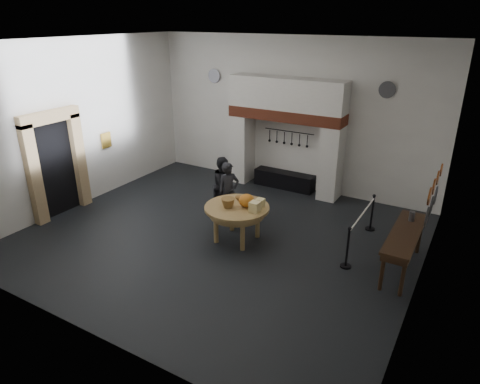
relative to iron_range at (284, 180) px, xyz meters
The scene contains 39 objects.
floor 3.73m from the iron_range, 90.00° to the right, with size 9.00×8.00×0.02m, color black.
ceiling 5.65m from the iron_range, 90.00° to the right, with size 9.00×8.00×0.02m, color silver.
wall_back 2.02m from the iron_range, 90.00° to the left, with size 9.00×0.02×4.50m, color silver.
wall_front 7.97m from the iron_range, 90.00° to the right, with size 9.00×0.02×4.50m, color silver.
wall_left 6.17m from the iron_range, 140.42° to the right, with size 0.02×8.00×4.50m, color silver.
wall_right 6.17m from the iron_range, 39.58° to the right, with size 0.02×8.00×4.50m, color silver.
chimney_pier_left 1.69m from the iron_range, behind, with size 0.55×0.70×2.15m, color silver.
chimney_pier_right 1.69m from the iron_range, ahead, with size 0.55×0.70×2.15m, color silver.
hearth_brick_band 2.06m from the iron_range, 90.00° to the right, with size 3.50×0.72×0.32m, color #9E442B.
chimney_hood 2.67m from the iron_range, 90.00° to the right, with size 3.50×0.70×0.90m, color silver.
iron_range is the anchor object (origin of this frame).
utensil_rail 1.51m from the iron_range, 90.00° to the left, with size 0.02×0.02×1.60m, color black.
door_recess 6.58m from the iron_range, 133.44° to the right, with size 0.04×1.10×2.50m, color black.
door_jamb_near 7.05m from the iron_range, 128.94° to the right, with size 0.22×0.30×2.60m, color tan.
door_jamb_far 6.04m from the iron_range, 137.45° to the right, with size 0.22×0.30×2.60m, color tan.
door_lintel 6.87m from the iron_range, 132.86° to the right, with size 0.22×1.70×0.30m, color tan.
wall_plaque 5.49m from the iron_range, 146.73° to the right, with size 0.05×0.34×0.44m, color gold.
work_table 3.72m from the iron_range, 83.02° to the right, with size 1.52×1.52×0.07m, color tan.
pumpkin 3.68m from the iron_range, 79.66° to the right, with size 0.36×0.36×0.31m, color orange.
cheese_block_big 3.88m from the iron_range, 75.62° to the right, with size 0.22×0.22×0.24m, color #EDD88D.
cheese_block_small 3.59m from the iron_range, 74.73° to the right, with size 0.18×0.18×0.20m, color #FFED98.
wicker_basket 3.87m from the iron_range, 85.53° to the right, with size 0.32×0.32×0.22m, color olive.
bread_loaf 3.38m from the iron_range, 84.00° to the right, with size 0.31×0.18×0.13m, color #9F6738.
visitor_near 2.88m from the iron_range, 95.91° to the right, with size 0.57×0.38×1.58m, color black.
visitor_far 2.57m from the iron_range, 105.96° to the right, with size 0.75×0.59×1.55m, color black.
side_table 5.14m from the iron_range, 36.52° to the right, with size 0.55×2.20×0.06m, color #352413.
pewter_jug 4.83m from the iron_range, 30.72° to the right, with size 0.12×0.12×0.22m, color #535359.
copper_pan_a 5.93m from the iron_range, 38.28° to the right, with size 0.34×0.34×0.03m, color #C6662D.
copper_pan_b 5.62m from the iron_range, 33.66° to the right, with size 0.32×0.32×0.03m, color #C6662D.
copper_pan_c 5.35m from the iron_range, 28.48° to the right, with size 0.30×0.30×0.03m, color #C6662D.
copper_pan_d 5.13m from the iron_range, 22.75° to the right, with size 0.28×0.28×0.03m, color #C6662D.
pewter_plate_left 5.69m from the iron_range, 36.66° to the right, with size 0.40×0.40×0.03m, color #4C4C51.
pewter_plate_mid 5.36m from the iron_range, 31.38° to the right, with size 0.40×0.40×0.03m, color #4C4C51.
pewter_plate_right 5.08m from the iron_range, 25.42° to the right, with size 0.40×0.40×0.03m, color #4C4C51.
pewter_plate_back_left 4.01m from the iron_range, behind, with size 0.44×0.44×0.03m, color #4C4C51.
pewter_plate_back_right 4.01m from the iron_range, ahead, with size 0.44×0.44×0.03m, color #4C4C51.
barrier_post_near 4.66m from the iron_range, 48.69° to the right, with size 0.05×0.05×0.90m, color black.
barrier_post_far 3.43m from the iron_range, 26.00° to the right, with size 0.05×0.05×0.90m, color black.
barrier_rope 4.01m from the iron_range, 39.11° to the right, with size 0.04×0.04×2.00m, color white.
Camera 1 is at (5.09, -7.71, 5.00)m, focal length 32.00 mm.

